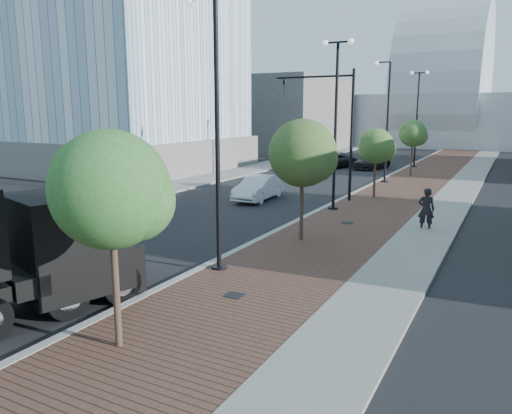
% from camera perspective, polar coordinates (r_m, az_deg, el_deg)
% --- Properties ---
extents(sidewalk, '(7.00, 140.00, 0.12)m').
position_cam_1_polar(sidewalk, '(44.66, 20.16, 3.40)').
color(sidewalk, '#4C2D23').
rests_on(sidewalk, ground).
extents(concrete_strip, '(2.40, 140.00, 0.13)m').
position_cam_1_polar(concrete_strip, '(44.38, 23.61, 3.11)').
color(concrete_strip, slate).
rests_on(concrete_strip, ground).
extents(curb, '(0.30, 140.00, 0.14)m').
position_cam_1_polar(curb, '(45.26, 15.78, 3.77)').
color(curb, gray).
rests_on(curb, ground).
extents(west_sidewalk, '(4.00, 140.00, 0.12)m').
position_cam_1_polar(west_sidewalk, '(49.64, 0.93, 4.80)').
color(west_sidewalk, slate).
rests_on(west_sidewalk, ground).
extents(white_sedan, '(1.91, 4.81, 1.56)m').
position_cam_1_polar(white_sedan, '(30.93, 0.31, 2.27)').
color(white_sedan, silver).
rests_on(white_sedan, ground).
extents(dark_car_mid, '(3.95, 5.30, 1.34)m').
position_cam_1_polar(dark_car_mid, '(49.13, 9.11, 5.31)').
color(dark_car_mid, black).
rests_on(dark_car_mid, ground).
extents(dark_car_far, '(3.16, 5.38, 1.46)m').
position_cam_1_polar(dark_car_far, '(49.05, 13.37, 5.21)').
color(dark_car_far, black).
rests_on(dark_car_far, ground).
extents(pedestrian, '(0.79, 0.57, 2.05)m').
position_cam_1_polar(pedestrian, '(24.21, 19.22, -0.27)').
color(pedestrian, black).
rests_on(pedestrian, ground).
extents(streetlight_1, '(1.44, 0.56, 9.21)m').
position_cam_1_polar(streetlight_1, '(16.61, -4.84, 6.92)').
color(streetlight_1, black).
rests_on(streetlight_1, ground).
extents(streetlight_2, '(1.72, 0.56, 9.28)m').
position_cam_1_polar(streetlight_2, '(27.41, 9.25, 9.47)').
color(streetlight_2, black).
rests_on(streetlight_2, ground).
extents(streetlight_3, '(1.44, 0.56, 9.21)m').
position_cam_1_polar(streetlight_3, '(38.99, 14.88, 9.00)').
color(streetlight_3, black).
rests_on(streetlight_3, ground).
extents(streetlight_4, '(1.72, 0.56, 9.28)m').
position_cam_1_polar(streetlight_4, '(50.71, 18.23, 9.78)').
color(streetlight_4, black).
rests_on(streetlight_4, ground).
extents(traffic_mast, '(5.09, 0.20, 8.00)m').
position_cam_1_polar(traffic_mast, '(30.53, 9.50, 9.93)').
color(traffic_mast, black).
rests_on(traffic_mast, ground).
extents(tree_0, '(2.67, 2.67, 5.18)m').
position_cam_1_polar(tree_0, '(11.29, -16.36, 1.89)').
color(tree_0, '#382619').
rests_on(tree_0, ground).
extents(tree_1, '(2.85, 2.85, 5.25)m').
position_cam_1_polar(tree_1, '(20.57, 5.59, 6.23)').
color(tree_1, '#382619').
rests_on(tree_1, ground).
extents(tree_2, '(2.30, 2.23, 4.48)m').
position_cam_1_polar(tree_2, '(32.00, 13.90, 6.87)').
color(tree_2, '#382619').
rests_on(tree_2, ground).
extents(tree_3, '(2.34, 2.29, 4.83)m').
position_cam_1_polar(tree_3, '(43.69, 17.87, 8.15)').
color(tree_3, '#382619').
rests_on(tree_3, ground).
extents(tower_podium, '(19.00, 19.00, 3.00)m').
position_cam_1_polar(tower_podium, '(49.27, -14.98, 6.06)').
color(tower_podium, slate).
rests_on(tower_podium, ground).
extents(convention_center, '(50.00, 30.00, 50.00)m').
position_cam_1_polar(convention_center, '(89.66, 21.07, 10.71)').
color(convention_center, '#A0A5A9').
rests_on(convention_center, ground).
extents(commercial_block_nw, '(14.00, 20.00, 10.00)m').
position_cam_1_polar(commercial_block_nw, '(70.39, 3.34, 10.68)').
color(commercial_block_nw, '#605B56').
rests_on(commercial_block_nw, ground).
extents(utility_cover_1, '(0.50, 0.50, 0.02)m').
position_cam_1_polar(utility_cover_1, '(14.89, -2.52, -10.23)').
color(utility_cover_1, black).
rests_on(utility_cover_1, sidewalk).
extents(utility_cover_2, '(0.50, 0.50, 0.02)m').
position_cam_1_polar(utility_cover_2, '(24.59, 10.61, -1.79)').
color(utility_cover_2, black).
rests_on(utility_cover_2, sidewalk).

